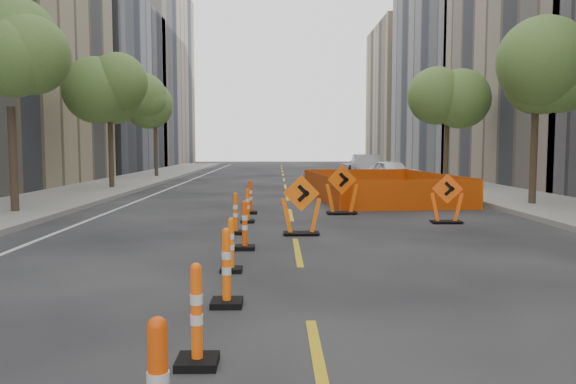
{
  "coord_description": "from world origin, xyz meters",
  "views": [
    {
      "loc": [
        -0.4,
        -7.13,
        2.12
      ],
      "look_at": [
        -0.17,
        5.27,
        1.1
      ],
      "focal_mm": 35.0,
      "sensor_mm": 36.0,
      "label": 1
    }
  ],
  "objects_px": {
    "channelizer_2": "(197,315)",
    "parked_car_near": "(391,172)",
    "chevron_sign_center": "(342,190)",
    "chevron_sign_left": "(301,205)",
    "channelizer_3": "(227,267)",
    "channelizer_6": "(235,213)",
    "channelizer_4": "(231,245)",
    "parked_car_mid": "(367,167)",
    "chevron_sign_right": "(447,199)",
    "channelizer_5": "(245,225)",
    "channelizer_8": "(250,197)",
    "parked_car_far": "(365,165)",
    "channelizer_7": "(248,206)"
  },
  "relations": [
    {
      "from": "channelizer_8",
      "to": "channelizer_2",
      "type": "bearing_deg",
      "value": -89.65
    },
    {
      "from": "chevron_sign_center",
      "to": "parked_car_near",
      "type": "distance_m",
      "value": 13.72
    },
    {
      "from": "channelizer_3",
      "to": "channelizer_4",
      "type": "bearing_deg",
      "value": 93.04
    },
    {
      "from": "channelizer_3",
      "to": "channelizer_7",
      "type": "height_order",
      "value": "channelizer_3"
    },
    {
      "from": "chevron_sign_center",
      "to": "parked_car_mid",
      "type": "height_order",
      "value": "parked_car_mid"
    },
    {
      "from": "channelizer_4",
      "to": "parked_car_mid",
      "type": "distance_m",
      "value": 27.13
    },
    {
      "from": "chevron_sign_left",
      "to": "parked_car_near",
      "type": "distance_m",
      "value": 18.04
    },
    {
      "from": "chevron_sign_right",
      "to": "parked_car_mid",
      "type": "relative_size",
      "value": 0.28
    },
    {
      "from": "channelizer_3",
      "to": "parked_car_near",
      "type": "xyz_separation_m",
      "value": [
        6.88,
        23.08,
        0.16
      ]
    },
    {
      "from": "channelizer_5",
      "to": "parked_car_near",
      "type": "xyz_separation_m",
      "value": [
        6.88,
        19.02,
        0.18
      ]
    },
    {
      "from": "channelizer_4",
      "to": "channelizer_3",
      "type": "bearing_deg",
      "value": -86.96
    },
    {
      "from": "channelizer_5",
      "to": "parked_car_near",
      "type": "bearing_deg",
      "value": 70.12
    },
    {
      "from": "channelizer_3",
      "to": "channelizer_6",
      "type": "bearing_deg",
      "value": 93.17
    },
    {
      "from": "chevron_sign_left",
      "to": "chevron_sign_right",
      "type": "bearing_deg",
      "value": 32.22
    },
    {
      "from": "channelizer_2",
      "to": "chevron_sign_center",
      "type": "distance_m",
      "value": 12.37
    },
    {
      "from": "channelizer_6",
      "to": "channelizer_8",
      "type": "xyz_separation_m",
      "value": [
        0.16,
        4.06,
        0.02
      ]
    },
    {
      "from": "channelizer_7",
      "to": "chevron_sign_left",
      "type": "relative_size",
      "value": 0.66
    },
    {
      "from": "chevron_sign_right",
      "to": "parked_car_far",
      "type": "bearing_deg",
      "value": 96.28
    },
    {
      "from": "channelizer_3",
      "to": "channelizer_5",
      "type": "relative_size",
      "value": 1.03
    },
    {
      "from": "chevron_sign_left",
      "to": "chevron_sign_center",
      "type": "bearing_deg",
      "value": 77.05
    },
    {
      "from": "chevron_sign_right",
      "to": "parked_car_mid",
      "type": "height_order",
      "value": "parked_car_mid"
    },
    {
      "from": "channelizer_7",
      "to": "parked_car_near",
      "type": "distance_m",
      "value": 16.53
    },
    {
      "from": "chevron_sign_right",
      "to": "channelizer_8",
      "type": "bearing_deg",
      "value": 168.03
    },
    {
      "from": "channelizer_7",
      "to": "parked_car_near",
      "type": "relative_size",
      "value": 0.24
    },
    {
      "from": "channelizer_5",
      "to": "parked_car_near",
      "type": "height_order",
      "value": "parked_car_near"
    },
    {
      "from": "channelizer_5",
      "to": "channelizer_8",
      "type": "height_order",
      "value": "channelizer_8"
    },
    {
      "from": "channelizer_2",
      "to": "chevron_sign_center",
      "type": "bearing_deg",
      "value": 77.02
    },
    {
      "from": "channelizer_2",
      "to": "parked_car_mid",
      "type": "height_order",
      "value": "parked_car_mid"
    },
    {
      "from": "chevron_sign_left",
      "to": "parked_car_mid",
      "type": "xyz_separation_m",
      "value": [
        5.13,
        22.43,
        0.07
      ]
    },
    {
      "from": "channelizer_4",
      "to": "chevron_sign_left",
      "type": "height_order",
      "value": "chevron_sign_left"
    },
    {
      "from": "channelizer_3",
      "to": "channelizer_7",
      "type": "relative_size",
      "value": 1.1
    },
    {
      "from": "parked_car_far",
      "to": "chevron_sign_center",
      "type": "bearing_deg",
      "value": -87.0
    },
    {
      "from": "parked_car_mid",
      "to": "parked_car_far",
      "type": "height_order",
      "value": "parked_car_mid"
    },
    {
      "from": "channelizer_4",
      "to": "chevron_sign_left",
      "type": "distance_m",
      "value": 4.14
    },
    {
      "from": "channelizer_4",
      "to": "chevron_sign_center",
      "type": "bearing_deg",
      "value": 70.79
    },
    {
      "from": "channelizer_5",
      "to": "channelizer_6",
      "type": "relative_size",
      "value": 1.0
    },
    {
      "from": "channelizer_4",
      "to": "channelizer_5",
      "type": "xyz_separation_m",
      "value": [
        0.11,
        2.03,
        0.04
      ]
    },
    {
      "from": "channelizer_2",
      "to": "parked_car_near",
      "type": "height_order",
      "value": "parked_car_near"
    },
    {
      "from": "channelizer_4",
      "to": "channelizer_6",
      "type": "distance_m",
      "value": 4.07
    },
    {
      "from": "channelizer_3",
      "to": "channelizer_8",
      "type": "relative_size",
      "value": 0.99
    },
    {
      "from": "channelizer_2",
      "to": "channelizer_3",
      "type": "relative_size",
      "value": 0.97
    },
    {
      "from": "chevron_sign_center",
      "to": "channelizer_2",
      "type": "bearing_deg",
      "value": -114.74
    },
    {
      "from": "channelizer_2",
      "to": "parked_car_far",
      "type": "distance_m",
      "value": 36.63
    },
    {
      "from": "channelizer_4",
      "to": "parked_car_mid",
      "type": "height_order",
      "value": "parked_car_mid"
    },
    {
      "from": "channelizer_6",
      "to": "chevron_sign_left",
      "type": "height_order",
      "value": "chevron_sign_left"
    },
    {
      "from": "channelizer_6",
      "to": "chevron_sign_right",
      "type": "relative_size",
      "value": 0.74
    },
    {
      "from": "channelizer_3",
      "to": "chevron_sign_center",
      "type": "xyz_separation_m",
      "value": [
        2.67,
        10.02,
        0.25
      ]
    },
    {
      "from": "channelizer_3",
      "to": "channelizer_5",
      "type": "height_order",
      "value": "channelizer_3"
    },
    {
      "from": "chevron_sign_left",
      "to": "channelizer_3",
      "type": "bearing_deg",
      "value": -95.33
    },
    {
      "from": "channelizer_4",
      "to": "channelizer_6",
      "type": "xyz_separation_m",
      "value": [
        -0.23,
        4.06,
        0.04
      ]
    }
  ]
}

